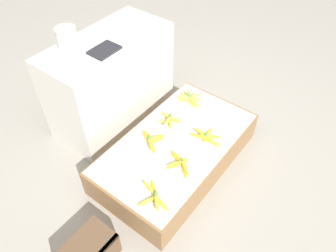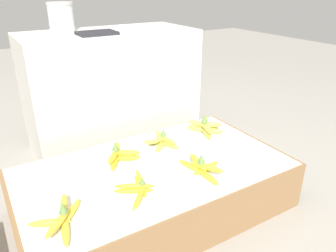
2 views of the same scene
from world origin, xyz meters
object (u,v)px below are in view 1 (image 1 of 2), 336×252
(banana_bunch_middle_right, at_px, (190,98))
(foam_tray_white, at_px, (122,28))
(banana_bunch_front_left, at_px, (154,196))
(banana_bunch_middle_midleft, at_px, (152,140))
(banana_bunch_middle_midright, at_px, (170,119))
(banana_bunch_front_midright, at_px, (206,136))
(glass_jar, at_px, (67,39))
(banana_bunch_front_midleft, at_px, (180,163))

(banana_bunch_middle_right, distance_m, foam_tray_white, 0.79)
(banana_bunch_middle_right, bearing_deg, foam_tray_white, 102.15)
(banana_bunch_front_left, relative_size, banana_bunch_middle_midleft, 1.23)
(banana_bunch_middle_midright, distance_m, banana_bunch_middle_right, 0.30)
(foam_tray_white, bearing_deg, banana_bunch_front_midright, -99.36)
(glass_jar, bearing_deg, banana_bunch_middle_midleft, -89.50)
(banana_bunch_front_midleft, height_order, foam_tray_white, foam_tray_white)
(banana_bunch_front_midleft, height_order, banana_bunch_middle_midleft, banana_bunch_middle_midleft)
(banana_bunch_middle_midleft, relative_size, banana_bunch_middle_midright, 1.06)
(banana_bunch_front_left, xyz_separation_m, banana_bunch_front_midleft, (0.32, 0.03, -0.00))
(banana_bunch_middle_midright, bearing_deg, banana_bunch_middle_midleft, -173.31)
(banana_bunch_middle_right, bearing_deg, banana_bunch_middle_midright, -177.89)
(banana_bunch_middle_right, relative_size, foam_tray_white, 0.90)
(banana_bunch_middle_midright, xyz_separation_m, banana_bunch_middle_right, (0.30, 0.01, 0.00))
(banana_bunch_middle_right, bearing_deg, banana_bunch_front_left, -158.67)
(banana_bunch_front_midright, relative_size, banana_bunch_middle_right, 1.08)
(banana_bunch_middle_midleft, distance_m, banana_bunch_middle_midright, 0.26)
(banana_bunch_middle_right, bearing_deg, banana_bunch_front_midleft, -151.00)
(banana_bunch_front_midleft, xyz_separation_m, banana_bunch_middle_right, (0.60, 0.33, 0.01))
(banana_bunch_front_midleft, height_order, banana_bunch_middle_midright, banana_bunch_middle_midright)
(banana_bunch_front_midright, xyz_separation_m, foam_tray_white, (0.15, 0.94, 0.51))
(banana_bunch_front_midright, bearing_deg, banana_bunch_middle_midleft, 133.05)
(banana_bunch_front_left, xyz_separation_m, foam_tray_white, (0.80, 0.95, 0.51))
(banana_bunch_front_midright, bearing_deg, banana_bunch_middle_right, 50.62)
(banana_bunch_front_midright, bearing_deg, banana_bunch_middle_midright, 93.43)
(banana_bunch_front_left, distance_m, banana_bunch_middle_right, 0.99)
(banana_bunch_middle_midright, height_order, banana_bunch_middle_right, banana_bunch_middle_right)
(banana_bunch_front_midright, relative_size, foam_tray_white, 0.97)
(banana_bunch_front_left, height_order, glass_jar, glass_jar)
(banana_bunch_front_left, xyz_separation_m, banana_bunch_middle_midright, (0.62, 0.35, 0.00))
(banana_bunch_middle_midleft, xyz_separation_m, foam_tray_white, (0.44, 0.63, 0.50))
(banana_bunch_front_midright, distance_m, glass_jar, 1.23)
(banana_bunch_middle_right, distance_m, glass_jar, 1.07)
(banana_bunch_front_midleft, distance_m, banana_bunch_middle_right, 0.69)
(banana_bunch_front_left, distance_m, foam_tray_white, 1.34)
(banana_bunch_middle_midleft, distance_m, banana_bunch_middle_right, 0.57)
(banana_bunch_front_midleft, distance_m, banana_bunch_middle_midleft, 0.30)
(banana_bunch_front_midleft, height_order, glass_jar, glass_jar)
(glass_jar, xyz_separation_m, foam_tray_white, (0.44, -0.11, -0.08))
(foam_tray_white, bearing_deg, banana_bunch_middle_midright, -106.10)
(banana_bunch_front_midleft, distance_m, foam_tray_white, 1.16)
(banana_bunch_middle_midleft, bearing_deg, banana_bunch_front_midright, -46.95)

